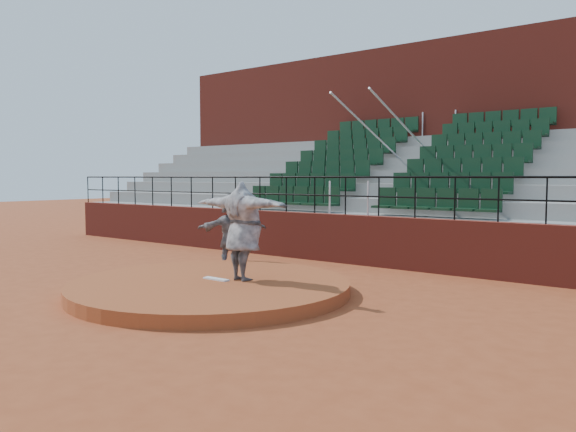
# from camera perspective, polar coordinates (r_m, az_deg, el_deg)

# --- Properties ---
(ground) EXTENTS (90.00, 90.00, 0.00)m
(ground) POSITION_cam_1_polar(r_m,az_deg,el_deg) (11.32, -7.84, -7.79)
(ground) COLOR #984422
(ground) RESTS_ON ground
(pitchers_mound) EXTENTS (5.50, 5.50, 0.25)m
(pitchers_mound) POSITION_cam_1_polar(r_m,az_deg,el_deg) (11.30, -7.85, -7.17)
(pitchers_mound) COLOR #9E4823
(pitchers_mound) RESTS_ON ground
(pitching_rubber) EXTENTS (0.60, 0.15, 0.03)m
(pitching_rubber) POSITION_cam_1_polar(r_m,az_deg,el_deg) (11.38, -7.31, -6.37)
(pitching_rubber) COLOR white
(pitching_rubber) RESTS_ON pitchers_mound
(boundary_wall) EXTENTS (24.00, 0.30, 1.30)m
(boundary_wall) POSITION_cam_1_polar(r_m,az_deg,el_deg) (15.10, 5.82, -2.32)
(boundary_wall) COLOR maroon
(boundary_wall) RESTS_ON ground
(wall_railing) EXTENTS (24.04, 0.05, 1.03)m
(wall_railing) POSITION_cam_1_polar(r_m,az_deg,el_deg) (15.01, 5.86, 2.92)
(wall_railing) COLOR black
(wall_railing) RESTS_ON boundary_wall
(seating_deck) EXTENTS (24.00, 5.97, 4.63)m
(seating_deck) POSITION_cam_1_polar(r_m,az_deg,el_deg) (18.23, 11.92, 1.20)
(seating_deck) COLOR gray
(seating_deck) RESTS_ON ground
(press_box_facade) EXTENTS (24.00, 3.00, 7.10)m
(press_box_facade) POSITION_cam_1_polar(r_m,az_deg,el_deg) (21.87, 16.56, 7.10)
(press_box_facade) COLOR maroon
(press_box_facade) RESTS_ON ground
(pitcher) EXTENTS (2.44, 0.76, 1.97)m
(pitcher) POSITION_cam_1_polar(r_m,az_deg,el_deg) (11.14, -4.59, -1.54)
(pitcher) COLOR black
(pitcher) RESTS_ON pitchers_mound
(fielder) EXTENTS (1.68, 1.58, 1.89)m
(fielder) POSITION_cam_1_polar(r_m,az_deg,el_deg) (14.27, -5.74, -1.50)
(fielder) COLOR black
(fielder) RESTS_ON ground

